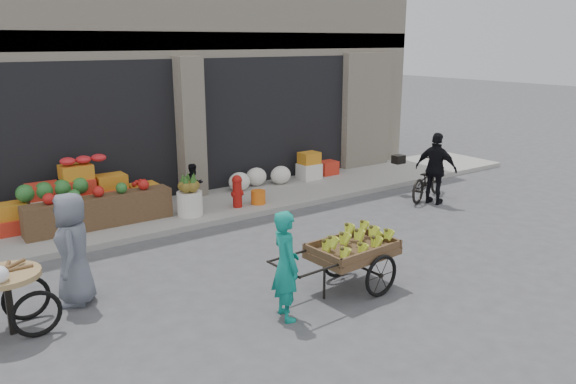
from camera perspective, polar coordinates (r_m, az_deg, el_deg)
ground at (r=9.31m, az=4.15°, el=-7.73°), size 80.00×80.00×0.00m
sidewalk at (r=12.54m, az=-7.78°, el=-1.45°), size 18.00×2.20×0.12m
building at (r=15.63m, az=-15.15°, el=13.77°), size 14.00×6.45×7.00m
fruit_display at (r=11.76m, az=-19.30°, el=-0.20°), size 3.10×1.12×1.24m
pineapple_bin at (r=11.71m, az=-9.95°, el=-1.16°), size 0.52×0.52×0.50m
fire_hydrant at (r=12.12m, az=-5.18°, el=0.22°), size 0.22×0.22×0.71m
orange_bucket at (r=12.38m, az=-3.04°, el=-0.53°), size 0.32×0.32×0.30m
right_bay_goods at (r=14.27m, az=0.37°, el=2.18°), size 3.35×0.60×0.70m
seated_person at (r=12.34m, az=-9.52°, el=0.74°), size 0.51×0.43×0.93m
banana_cart at (r=8.35m, az=6.37°, el=-5.70°), size 2.21×1.01×0.90m
vendor_woman at (r=7.45m, az=-0.22°, el=-7.45°), size 0.47×0.61×1.51m
tricycle_cart at (r=7.95m, az=-26.64°, el=-9.14°), size 1.43×0.86×0.95m
vendor_grey at (r=8.41m, az=-21.00°, el=-5.41°), size 0.74×0.91×1.62m
bicycle at (r=13.56m, az=13.97°, el=1.22°), size 1.82×1.15×0.90m
cyclist at (r=13.08m, az=14.81°, el=2.31°), size 0.70×1.04×1.63m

